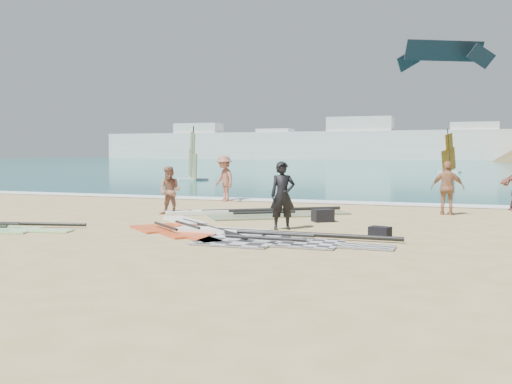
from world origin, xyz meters
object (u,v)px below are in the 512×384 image
(rig_orange, at_px, (244,213))
(rig_red, at_px, (184,227))
(beachgoer_back, at_px, (448,188))
(person_wetsuit, at_px, (283,196))
(beachgoer_left, at_px, (170,191))
(gear_bag_near, at_px, (323,216))
(rig_grey, at_px, (258,237))
(gear_bag_far, at_px, (380,233))
(beachgoer_mid, at_px, (224,179))

(rig_orange, bearing_deg, rig_red, -128.86)
(beachgoer_back, bearing_deg, rig_orange, 16.89)
(person_wetsuit, distance_m, beachgoer_left, 5.22)
(rig_red, height_order, gear_bag_near, gear_bag_near)
(person_wetsuit, xyz_separation_m, beachgoer_back, (4.27, 5.44, -0.02))
(rig_grey, distance_m, gear_bag_near, 4.04)
(beachgoer_back, bearing_deg, gear_bag_far, 74.27)
(rig_orange, relative_size, person_wetsuit, 3.24)
(rig_grey, distance_m, person_wetsuit, 2.07)
(rig_orange, relative_size, beachgoer_mid, 3.07)
(beachgoer_mid, bearing_deg, rig_orange, -21.76)
(person_wetsuit, distance_m, beachgoer_back, 6.92)
(gear_bag_near, relative_size, gear_bag_far, 1.22)
(gear_bag_near, xyz_separation_m, beachgoer_back, (3.61, 3.33, 0.74))
(beachgoer_mid, xyz_separation_m, beachgoer_back, (9.35, -2.50, -0.07))
(rig_grey, bearing_deg, rig_orange, 114.81)
(beachgoer_back, bearing_deg, beachgoer_left, 17.24)
(gear_bag_near, relative_size, person_wetsuit, 0.32)
(rig_red, bearing_deg, rig_grey, 18.55)
(rig_red, bearing_deg, beachgoer_mid, 147.22)
(gear_bag_far, xyz_separation_m, person_wetsuit, (-2.79, 0.81, 0.80))
(rig_orange, relative_size, beachgoer_left, 3.69)
(rig_grey, xyz_separation_m, beachgoer_back, (4.36, 7.30, 0.88))
(gear_bag_far, relative_size, person_wetsuit, 0.26)
(gear_bag_near, distance_m, person_wetsuit, 2.33)
(rig_orange, distance_m, beachgoer_mid, 5.62)
(rig_grey, relative_size, beachgoer_mid, 2.98)
(rig_red, bearing_deg, rig_orange, 126.39)
(rig_red, bearing_deg, gear_bag_far, 41.03)
(rig_orange, height_order, gear_bag_far, gear_bag_far)
(person_wetsuit, xyz_separation_m, beachgoer_mid, (-5.08, 7.93, 0.05))
(rig_grey, bearing_deg, gear_bag_near, 79.81)
(beachgoer_left, relative_size, beachgoer_mid, 0.83)
(rig_red, height_order, beachgoer_left, beachgoer_left)
(gear_bag_near, bearing_deg, gear_bag_far, -53.97)
(beachgoer_left, distance_m, beachgoer_back, 9.55)
(rig_grey, bearing_deg, rig_red, 157.28)
(person_wetsuit, bearing_deg, beachgoer_back, 24.92)
(rig_grey, distance_m, beachgoer_back, 8.55)
(person_wetsuit, relative_size, beachgoer_back, 1.02)
(gear_bag_far, distance_m, beachgoer_mid, 11.80)
(gear_bag_far, distance_m, beachgoer_left, 8.13)
(rig_grey, relative_size, rig_red, 1.37)
(gear_bag_far, bearing_deg, beachgoer_left, 157.91)
(beachgoer_left, bearing_deg, beachgoer_mid, 94.51)
(rig_orange, bearing_deg, person_wetsuit, -86.67)
(gear_bag_near, height_order, beachgoer_back, beachgoer_back)
(gear_bag_near, bearing_deg, rig_grey, -100.80)
(person_wetsuit, xyz_separation_m, beachgoer_left, (-4.72, 2.23, -0.12))
(rig_orange, xyz_separation_m, beachgoer_left, (-2.39, -0.90, 0.78))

